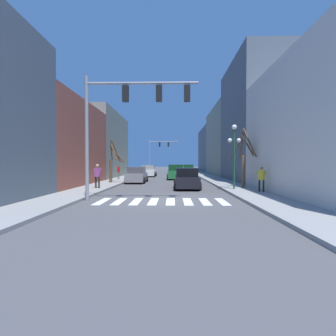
{
  "coord_description": "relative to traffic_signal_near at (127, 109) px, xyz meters",
  "views": [
    {
      "loc": [
        0.59,
        -13.91,
        2.03
      ],
      "look_at": [
        -0.05,
        18.49,
        1.38
      ],
      "focal_mm": 28.0,
      "sensor_mm": 36.0,
      "label": 1
    }
  ],
  "objects": [
    {
      "name": "street_tree_left_near",
      "position": [
        7.88,
        6.4,
        -2.49
      ],
      "size": [
        1.66,
        2.24,
        4.53
      ],
      "color": "brown",
      "rests_on": "sidewalk_right"
    },
    {
      "name": "sidewalk_right",
      "position": [
        7.35,
        0.14,
        -4.79
      ],
      "size": [
        2.54,
        90.0,
        0.15
      ],
      "color": "gray",
      "rests_on": "ground_plane"
    },
    {
      "name": "car_driving_away_lane",
      "position": [
        4.9,
        37.81,
        -4.1
      ],
      "size": [
        2.13,
        4.54,
        1.63
      ],
      "rotation": [
        0.0,
        0.0,
        1.57
      ],
      "color": "#236B38",
      "rests_on": "ground_plane"
    },
    {
      "name": "pedestrian_crossing_street",
      "position": [
        -3.21,
        5.58,
        -3.66
      ],
      "size": [
        0.73,
        0.41,
        1.78
      ],
      "rotation": [
        0.0,
        0.0,
        5.84
      ],
      "color": "black",
      "rests_on": "sidewalk_left"
    },
    {
      "name": "crosswalk_stripes",
      "position": [
        1.85,
        -0.1,
        -4.86
      ],
      "size": [
        6.75,
        2.6,
        0.01
      ],
      "color": "white",
      "rests_on": "ground_plane"
    },
    {
      "name": "car_parked_right_far",
      "position": [
        -1.16,
        24.52,
        -4.08
      ],
      "size": [
        2.19,
        4.35,
        1.66
      ],
      "rotation": [
        0.0,
        0.0,
        1.57
      ],
      "color": "white",
      "rests_on": "ground_plane"
    },
    {
      "name": "car_parked_right_mid",
      "position": [
        2.73,
        18.49,
        -4.02
      ],
      "size": [
        2.1,
        4.81,
        1.8
      ],
      "rotation": [
        0.0,
        0.0,
        1.57
      ],
      "color": "#236B38",
      "rests_on": "ground_plane"
    },
    {
      "name": "sidewalk_left",
      "position": [
        -3.65,
        0.14,
        -4.79
      ],
      "size": [
        2.54,
        90.0,
        0.15
      ],
      "color": "gray",
      "rests_on": "ground_plane"
    },
    {
      "name": "building_row_left",
      "position": [
        -7.92,
        11.41,
        -0.66
      ],
      "size": [
        6.0,
        34.57,
        9.17
      ],
      "color": "#515B66",
      "rests_on": "ground_plane"
    },
    {
      "name": "traffic_signal_near",
      "position": [
        0.0,
        0.0,
        0.0
      ],
      "size": [
        5.97,
        0.28,
        6.6
      ],
      "color": "gray",
      "rests_on": "ground_plane"
    },
    {
      "name": "street_tree_left_far",
      "position": [
        -3.37,
        11.32,
        -2.7
      ],
      "size": [
        1.55,
        2.25,
        4.15
      ],
      "color": "brown",
      "rests_on": "sidewalk_left"
    },
    {
      "name": "pedestrian_near_right_corner",
      "position": [
        8.11,
        3.13,
        -3.74
      ],
      "size": [
        0.54,
        0.58,
        1.65
      ],
      "rotation": [
        0.0,
        0.0,
        2.3
      ],
      "color": "black",
      "rests_on": "sidewalk_right"
    },
    {
      "name": "street_lamp_right_corner",
      "position": [
        6.82,
        5.09,
        -1.47
      ],
      "size": [
        0.95,
        0.36,
        4.61
      ],
      "color": "#1E4C2D",
      "rests_on": "sidewalk_right"
    },
    {
      "name": "car_parked_left_mid",
      "position": [
        3.49,
        6.66,
        -4.1
      ],
      "size": [
        2.02,
        4.24,
        1.62
      ],
      "rotation": [
        0.0,
        0.0,
        1.57
      ],
      "color": "black",
      "rests_on": "ground_plane"
    },
    {
      "name": "building_row_right",
      "position": [
        11.62,
        22.77,
        0.31
      ],
      "size": [
        6.0,
        56.69,
        12.71
      ],
      "color": "beige",
      "rests_on": "ground_plane"
    },
    {
      "name": "pedestrian_waiting_at_curb",
      "position": [
        -3.79,
        15.88,
        -3.73
      ],
      "size": [
        0.22,
        0.71,
        1.65
      ],
      "rotation": [
        0.0,
        0.0,
        1.56
      ],
      "color": "#7A705B",
      "rests_on": "sidewalk_left"
    },
    {
      "name": "ground_plane",
      "position": [
        1.85,
        0.14,
        -4.86
      ],
      "size": [
        240.0,
        240.0,
        0.0
      ],
      "primitive_type": "plane",
      "color": "#4C4C4F"
    },
    {
      "name": "traffic_signal_far",
      "position": [
        -0.57,
        36.38,
        -0.22
      ],
      "size": [
        5.71,
        0.28,
        6.48
      ],
      "color": "gray",
      "rests_on": "ground_plane"
    },
    {
      "name": "car_driving_toward_lane",
      "position": [
        4.96,
        30.25,
        -4.06
      ],
      "size": [
        2.0,
        4.39,
        1.73
      ],
      "rotation": [
        0.0,
        0.0,
        1.57
      ],
      "color": "#236B38",
      "rests_on": "ground_plane"
    },
    {
      "name": "car_parked_right_near",
      "position": [
        -1.25,
        12.71,
        -4.11
      ],
      "size": [
        2.0,
        4.51,
        1.61
      ],
      "rotation": [
        0.0,
        0.0,
        1.57
      ],
      "color": "gray",
      "rests_on": "ground_plane"
    }
  ]
}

